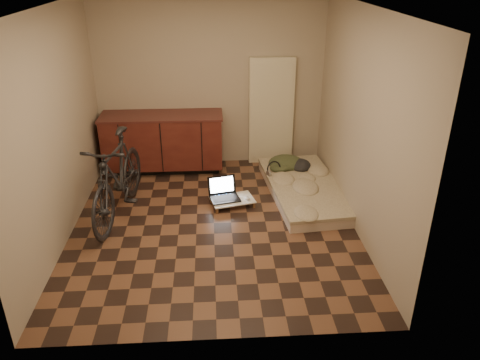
{
  "coord_description": "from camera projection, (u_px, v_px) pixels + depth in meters",
  "views": [
    {
      "loc": [
        0.01,
        -5.13,
        3.07
      ],
      "look_at": [
        0.34,
        0.1,
        0.55
      ],
      "focal_mm": 35.0,
      "sensor_mm": 36.0,
      "label": 1
    }
  ],
  "objects": [
    {
      "name": "laptop",
      "position": [
        224.0,
        194.0,
        6.35
      ],
      "size": [
        0.45,
        0.42,
        0.26
      ],
      "rotation": [
        0.0,
        0.0,
        0.23
      ],
      "color": "black",
      "rests_on": "lap_desk"
    },
    {
      "name": "clothing_pile",
      "position": [
        290.0,
        159.0,
        7.08
      ],
      "size": [
        0.6,
        0.52,
        0.22
      ],
      "primitive_type": null,
      "rotation": [
        0.0,
        0.0,
        0.1
      ],
      "color": "#353D23",
      "rests_on": "futon"
    },
    {
      "name": "cabinets",
      "position": [
        163.0,
        142.0,
        7.23
      ],
      "size": [
        1.84,
        0.62,
        0.91
      ],
      "color": "black",
      "rests_on": "ground"
    },
    {
      "name": "lap_desk",
      "position": [
        232.0,
        200.0,
        6.34
      ],
      "size": [
        0.64,
        0.5,
        0.1
      ],
      "rotation": [
        0.0,
        0.0,
        0.24
      ],
      "color": "brown",
      "rests_on": "ground"
    },
    {
      "name": "futon",
      "position": [
        305.0,
        189.0,
        6.62
      ],
      "size": [
        1.14,
        2.08,
        0.17
      ],
      "rotation": [
        0.0,
        0.0,
        0.1
      ],
      "color": "beige",
      "rests_on": "ground"
    },
    {
      "name": "appliance_panel",
      "position": [
        271.0,
        112.0,
        7.38
      ],
      "size": [
        0.7,
        0.1,
        1.7
      ],
      "primitive_type": "cube",
      "color": "beige",
      "rests_on": "ground"
    },
    {
      "name": "bicycle",
      "position": [
        117.0,
        173.0,
        5.87
      ],
      "size": [
        0.83,
        1.93,
        1.21
      ],
      "primitive_type": "imported",
      "rotation": [
        0.0,
        0.0,
        -0.15
      ],
      "color": "black",
      "rests_on": "ground"
    },
    {
      "name": "mouse",
      "position": [
        247.0,
        198.0,
        6.31
      ],
      "size": [
        0.1,
        0.12,
        0.04
      ],
      "primitive_type": "ellipsoid",
      "rotation": [
        0.0,
        0.0,
        0.36
      ],
      "color": "silver",
      "rests_on": "lap_desk"
    },
    {
      "name": "headphones",
      "position": [
        274.0,
        168.0,
        6.85
      ],
      "size": [
        0.34,
        0.33,
        0.17
      ],
      "primitive_type": null,
      "rotation": [
        0.0,
        0.0,
        0.44
      ],
      "color": "black",
      "rests_on": "futon"
    },
    {
      "name": "room_shell",
      "position": [
        211.0,
        126.0,
        5.38
      ],
      "size": [
        3.5,
        4.0,
        2.6
      ],
      "color": "brown",
      "rests_on": "ground"
    }
  ]
}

